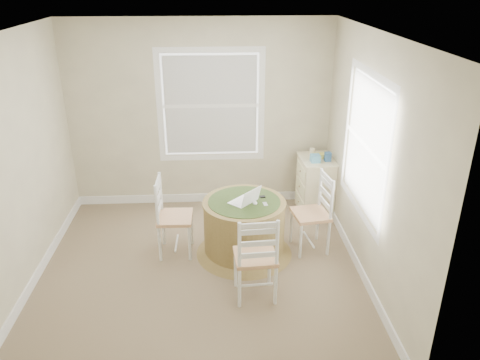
{
  "coord_description": "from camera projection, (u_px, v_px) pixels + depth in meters",
  "views": [
    {
      "loc": [
        0.2,
        -4.43,
        3.1
      ],
      "look_at": [
        0.47,
        0.45,
        0.93
      ],
      "focal_mm": 35.0,
      "sensor_mm": 36.0,
      "label": 1
    }
  ],
  "objects": [
    {
      "name": "chair_left",
      "position": [
        175.0,
        217.0,
        5.48
      ],
      "size": [
        0.41,
        0.43,
        0.95
      ],
      "primitive_type": null,
      "rotation": [
        0.0,
        0.0,
        1.55
      ],
      "color": "white",
      "rests_on": "ground"
    },
    {
      "name": "box_yellow",
      "position": [
        320.0,
        156.0,
        6.34
      ],
      "size": [
        0.16,
        0.11,
        0.06
      ],
      "primitive_type": "cube",
      "rotation": [
        0.0,
        0.0,
        0.06
      ],
      "color": "#DBCF4D",
      "rests_on": "corner_chest"
    },
    {
      "name": "cup_cream",
      "position": [
        312.0,
        151.0,
        6.45
      ],
      "size": [
        0.07,
        0.07,
        0.09
      ],
      "primitive_type": "cylinder",
      "color": "beige",
      "rests_on": "corner_chest"
    },
    {
      "name": "phone",
      "position": [
        265.0,
        204.0,
        5.31
      ],
      "size": [
        0.06,
        0.1,
        0.02
      ],
      "primitive_type": "cube",
      "rotation": [
        0.0,
        0.0,
        0.13
      ],
      "color": "#B7BABF",
      "rests_on": "round_table"
    },
    {
      "name": "chair_right",
      "position": [
        311.0,
        214.0,
        5.56
      ],
      "size": [
        0.46,
        0.48,
        0.95
      ],
      "primitive_type": null,
      "rotation": [
        0.0,
        0.0,
        -1.42
      ],
      "color": "white",
      "rests_on": "ground"
    },
    {
      "name": "mouse",
      "position": [
        255.0,
        203.0,
        5.33
      ],
      "size": [
        0.07,
        0.09,
        0.03
      ],
      "primitive_type": "ellipsoid",
      "rotation": [
        0.0,
        0.0,
        0.13
      ],
      "color": "white",
      "rests_on": "round_table"
    },
    {
      "name": "room",
      "position": [
        213.0,
        160.0,
        4.92
      ],
      "size": [
        3.64,
        3.64,
        2.64
      ],
      "color": "#8C7A59",
      "rests_on": "ground"
    },
    {
      "name": "box_blue",
      "position": [
        328.0,
        157.0,
        6.22
      ],
      "size": [
        0.08,
        0.08,
        0.12
      ],
      "primitive_type": "cube",
      "rotation": [
        0.0,
        0.0,
        0.06
      ],
      "color": "#2F598D",
      "rests_on": "corner_chest"
    },
    {
      "name": "chair_near",
      "position": [
        255.0,
        256.0,
        4.73
      ],
      "size": [
        0.45,
        0.43,
        0.95
      ],
      "primitive_type": null,
      "rotation": [
        0.0,
        0.0,
        3.21
      ],
      "color": "white",
      "rests_on": "ground"
    },
    {
      "name": "round_table",
      "position": [
        244.0,
        225.0,
        5.51
      ],
      "size": [
        1.15,
        1.15,
        0.69
      ],
      "rotation": [
        0.0,
        0.0,
        0.13
      ],
      "color": "olive",
      "rests_on": "ground"
    },
    {
      "name": "tissue_box",
      "position": [
        315.0,
        158.0,
        6.19
      ],
      "size": [
        0.13,
        0.13,
        0.1
      ],
      "primitive_type": "cube",
      "rotation": [
        0.0,
        0.0,
        0.06
      ],
      "color": "#56A1C6",
      "rests_on": "corner_chest"
    },
    {
      "name": "laptop",
      "position": [
        245.0,
        200.0,
        5.34
      ],
      "size": [
        0.4,
        0.4,
        0.21
      ],
      "rotation": [
        0.0,
        0.0,
        3.95
      ],
      "color": "white",
      "rests_on": "round_table"
    },
    {
      "name": "corner_chest",
      "position": [
        315.0,
        185.0,
        6.49
      ],
      "size": [
        0.48,
        0.62,
        0.8
      ],
      "rotation": [
        0.0,
        0.0,
        0.06
      ],
      "color": "beige",
      "rests_on": "ground"
    },
    {
      "name": "keys",
      "position": [
        262.0,
        197.0,
        5.47
      ],
      "size": [
        0.07,
        0.06,
        0.02
      ],
      "primitive_type": "cube",
      "rotation": [
        0.0,
        0.0,
        0.13
      ],
      "color": "black",
      "rests_on": "round_table"
    }
  ]
}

